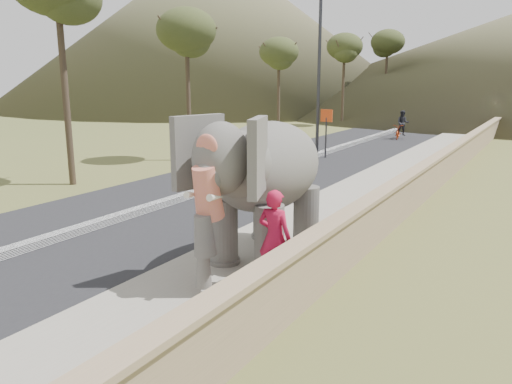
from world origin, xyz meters
TOP-DOWN VIEW (x-y plane):
  - ground at (0.00, 0.00)m, footprint 160.00×160.00m
  - road at (-5.00, 10.00)m, footprint 7.00×120.00m
  - median at (-5.00, 10.00)m, footprint 0.35×120.00m
  - walkway at (0.00, 10.00)m, footprint 3.00×120.00m
  - parapet at (1.65, 10.00)m, footprint 0.30×120.00m
  - lamppost at (-4.69, 17.50)m, footprint 1.76×0.36m
  - signboard at (-4.50, 17.43)m, footprint 0.60×0.08m
  - hill_left at (-38.00, 55.00)m, footprint 60.00×60.00m
  - elephant_and_man at (0.02, 3.60)m, footprint 2.42×4.27m
  - motorcyclist at (-3.45, 27.16)m, footprint 1.21×1.92m
  - trees at (2.53, 28.94)m, footprint 47.75×43.81m

SIDE VIEW (x-z plane):
  - ground at x=0.00m, z-range 0.00..0.00m
  - road at x=-5.00m, z-range 0.00..0.03m
  - walkway at x=0.00m, z-range 0.00..0.15m
  - median at x=-5.00m, z-range 0.00..0.22m
  - parapet at x=1.65m, z-range 0.00..1.10m
  - motorcyclist at x=-3.45m, z-range -0.22..1.65m
  - signboard at x=-4.50m, z-range 0.44..2.84m
  - elephant_and_man at x=0.02m, z-range 0.14..3.17m
  - trees at x=2.53m, z-range -0.58..8.41m
  - lamppost at x=-4.69m, z-range 0.87..8.87m
  - hill_left at x=-38.00m, z-range 0.00..22.00m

